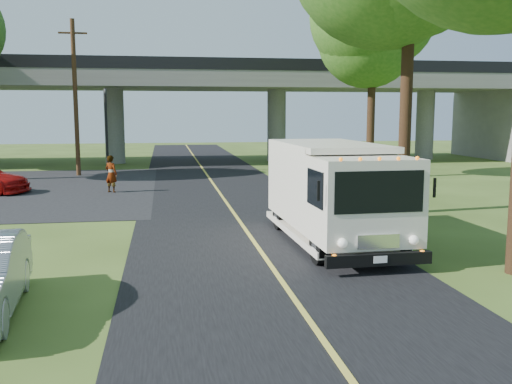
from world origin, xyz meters
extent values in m
plane|color=#3A4D1B|center=(0.00, 0.00, 0.00)|extent=(120.00, 120.00, 0.00)
cube|color=black|center=(0.00, 10.00, 0.01)|extent=(7.00, 90.00, 0.02)
cube|color=gold|center=(0.00, 10.00, 0.03)|extent=(0.12, 90.00, 0.01)
cube|color=slate|center=(0.00, 32.00, 6.00)|extent=(50.00, 9.00, 1.20)
cube|color=black|center=(0.00, 27.60, 6.90)|extent=(50.00, 0.25, 0.80)
cube|color=black|center=(0.00, 36.40, 6.90)|extent=(50.00, 0.25, 0.80)
cube|color=slate|center=(25.00, 32.00, 3.00)|extent=(4.00, 10.00, 6.00)
cylinder|color=slate|center=(-6.00, 32.00, 2.70)|extent=(1.40, 1.40, 5.40)
cylinder|color=slate|center=(6.00, 32.00, 2.70)|extent=(1.40, 1.40, 5.40)
cylinder|color=slate|center=(18.00, 32.00, 2.70)|extent=(1.40, 1.40, 5.40)
cylinder|color=black|center=(-6.00, 26.00, 2.60)|extent=(0.14, 0.14, 5.20)
imported|color=black|center=(-6.00, 26.00, 4.60)|extent=(0.18, 0.22, 1.10)
cylinder|color=#472D19|center=(-7.50, 24.00, 4.50)|extent=(0.26, 0.26, 9.00)
cube|color=#472D19|center=(-7.50, 24.00, 8.20)|extent=(1.60, 0.10, 0.10)
cylinder|color=#382314|center=(6.20, 9.00, 3.85)|extent=(0.44, 0.44, 7.70)
cylinder|color=#382314|center=(9.00, 20.00, 3.32)|extent=(0.44, 0.44, 6.65)
sphere|color=#275817|center=(9.00, 20.00, 8.20)|extent=(5.58, 5.58, 5.58)
sphere|color=#275817|center=(9.50, 19.60, 8.50)|extent=(4.96, 4.96, 4.96)
cube|color=silver|center=(2.17, 5.44, 1.70)|extent=(2.56, 4.53, 2.28)
cube|color=silver|center=(2.26, 2.30, 1.60)|extent=(2.48, 1.89, 2.08)
cube|color=black|center=(2.29, 1.41, 1.93)|extent=(2.13, 0.14, 0.96)
cube|color=black|center=(2.29, 1.31, 0.39)|extent=(2.54, 0.25, 0.28)
cube|color=silver|center=(2.19, 5.04, 0.30)|extent=(2.60, 5.95, 0.18)
cylinder|color=black|center=(1.22, 2.47, 0.46)|extent=(0.31, 0.92, 0.91)
cylinder|color=black|center=(3.29, 2.53, 0.46)|extent=(0.31, 0.92, 0.91)
cylinder|color=black|center=(1.10, 6.73, 0.46)|extent=(0.31, 0.92, 0.91)
cylinder|color=black|center=(3.17, 6.79, 0.46)|extent=(0.31, 0.92, 0.91)
imported|color=gray|center=(-4.94, 16.26, 0.87)|extent=(0.76, 0.71, 1.74)
camera|label=1|loc=(-2.50, -10.73, 3.71)|focal=40.00mm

